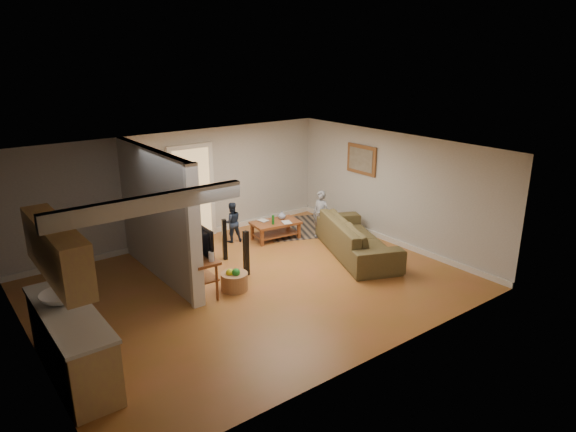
% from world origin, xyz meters
% --- Properties ---
extents(ground, '(7.50, 7.50, 0.00)m').
position_xyz_m(ground, '(0.00, 0.00, 0.00)').
color(ground, olive).
rests_on(ground, ground).
extents(room_shell, '(7.54, 6.02, 2.52)m').
position_xyz_m(room_shell, '(-1.07, 0.43, 1.46)').
color(room_shell, '#B1AEA9').
rests_on(room_shell, ground).
extents(area_rug, '(2.82, 2.46, 0.01)m').
position_xyz_m(area_rug, '(3.00, 1.93, 0.01)').
color(area_rug, black).
rests_on(area_rug, ground).
extents(sofa, '(1.96, 2.81, 0.76)m').
position_xyz_m(sofa, '(2.60, -0.05, 0.00)').
color(sofa, '#453C22').
rests_on(sofa, ground).
extents(coffee_table, '(1.15, 0.77, 0.64)m').
position_xyz_m(coffee_table, '(1.78, 1.75, 0.33)').
color(coffee_table, brown).
rests_on(coffee_table, ground).
extents(tv_console, '(0.49, 1.18, 1.00)m').
position_xyz_m(tv_console, '(-0.94, 0.39, 0.66)').
color(tv_console, brown).
rests_on(tv_console, ground).
extents(speaker_left, '(0.10, 0.10, 0.90)m').
position_xyz_m(speaker_left, '(0.15, 0.48, 0.45)').
color(speaker_left, black).
rests_on(speaker_left, ground).
extents(speaker_right, '(0.11, 0.11, 0.88)m').
position_xyz_m(speaker_right, '(0.22, 1.40, 0.44)').
color(speaker_right, black).
rests_on(speaker_right, ground).
extents(toy_basket, '(0.49, 0.49, 0.44)m').
position_xyz_m(toy_basket, '(-0.37, 0.07, 0.18)').
color(toy_basket, '#AB774A').
rests_on(toy_basket, ground).
extents(child, '(0.35, 0.45, 1.12)m').
position_xyz_m(child, '(2.67, 1.21, 0.00)').
color(child, gray).
rests_on(child, ground).
extents(toddler, '(0.53, 0.46, 0.93)m').
position_xyz_m(toddler, '(0.89, 2.21, 0.00)').
color(toddler, '#1C263B').
rests_on(toddler, ground).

